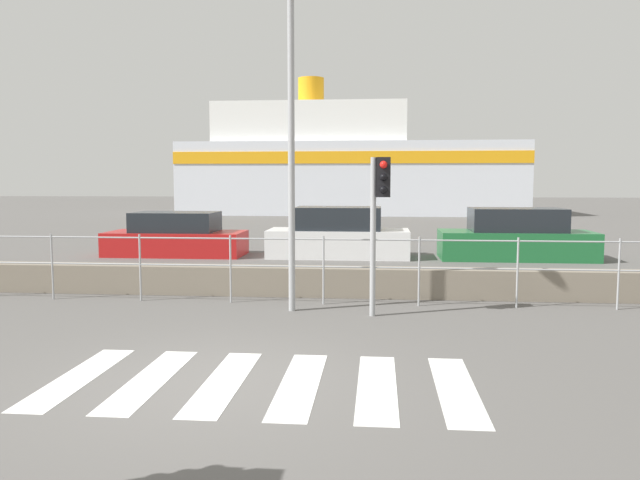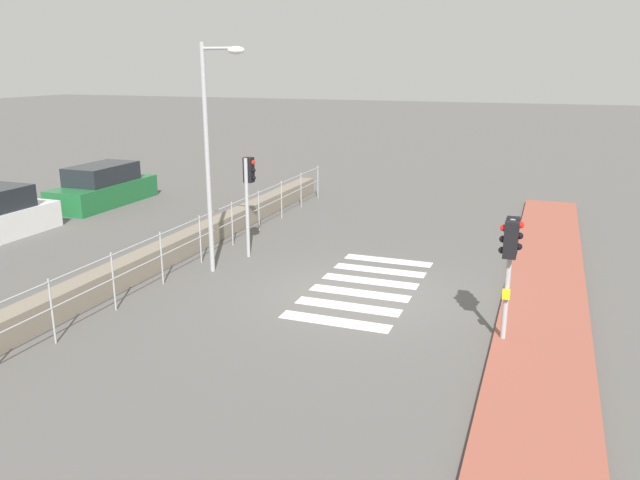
% 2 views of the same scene
% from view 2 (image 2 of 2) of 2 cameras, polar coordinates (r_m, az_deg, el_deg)
% --- Properties ---
extents(ground_plane, '(160.00, 160.00, 0.00)m').
position_cam_2_polar(ground_plane, '(14.62, 3.48, -5.06)').
color(ground_plane, '#565451').
extents(sidewalk_brick, '(24.00, 1.80, 0.12)m').
position_cam_2_polar(sidewalk_brick, '(14.07, 19.79, -6.60)').
color(sidewalk_brick, '#934C3D').
rests_on(sidewalk_brick, ground_plane).
extents(crosswalk, '(4.95, 2.40, 0.01)m').
position_cam_2_polar(crosswalk, '(15.15, 4.14, -4.29)').
color(crosswalk, silver).
rests_on(crosswalk, ground_plane).
extents(seawall, '(22.10, 0.55, 0.59)m').
position_cam_2_polar(seawall, '(16.90, -14.94, -1.62)').
color(seawall, slate).
rests_on(seawall, ground_plane).
extents(harbor_fence, '(19.93, 0.04, 1.32)m').
position_cam_2_polar(harbor_fence, '(16.26, -12.55, -0.08)').
color(harbor_fence, '#9EA0A3').
rests_on(harbor_fence, ground_plane).
extents(traffic_light_near, '(0.58, 0.41, 2.46)m').
position_cam_2_polar(traffic_light_near, '(12.02, 17.02, -0.73)').
color(traffic_light_near, '#9EA0A3').
rests_on(traffic_light_near, ground_plane).
extents(traffic_light_far, '(0.34, 0.32, 2.76)m').
position_cam_2_polar(traffic_light_far, '(17.18, -6.55, 5.06)').
color(traffic_light_far, '#9EA0A3').
rests_on(traffic_light_far, ground_plane).
extents(streetlamp, '(0.32, 1.17, 5.70)m').
position_cam_2_polar(streetlamp, '(15.63, -9.65, 9.59)').
color(streetlamp, '#9EA0A3').
rests_on(streetlamp, ground_plane).
extents(parked_car_green, '(4.52, 1.75, 1.53)m').
position_cam_2_polar(parked_car_green, '(25.33, -19.21, 4.56)').
color(parked_car_green, '#1E6633').
rests_on(parked_car_green, ground_plane).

